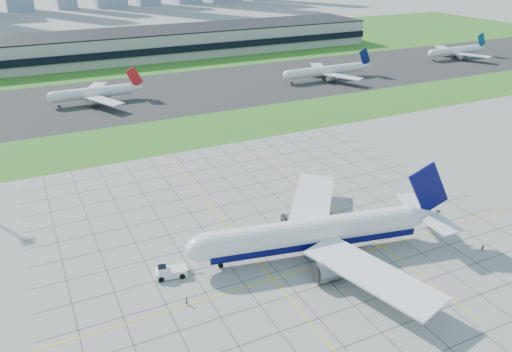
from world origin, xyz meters
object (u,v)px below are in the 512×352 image
Objects in this scene: pushback_tug at (169,272)px; distant_jet_2 at (326,71)px; crew_near at (187,301)px; distant_jet_1 at (95,93)px; crew_far at (483,248)px; distant_jet_3 at (456,51)px; airliner at (315,233)px.

pushback_tug is 174.53m from distant_jet_2.
crew_near is at bearing -77.05° from pushback_tug.
distant_jet_1 is 0.86× the size of distant_jet_2.
crew_near is (0.33, -10.07, -0.30)m from pushback_tug.
crew_near is 66.19m from crew_far.
distant_jet_2 reaches higher than pushback_tug.
distant_jet_2 is 1.16× the size of distant_jet_3.
crew_far is 0.03× the size of distant_jet_2.
airliner is 1.41× the size of distant_jet_3.
distant_jet_2 is at bearing -174.32° from distant_jet_3.
crew_far is at bearing -110.44° from distant_jet_2.
pushback_tug is 0.22× the size of distant_jet_3.
distant_jet_3 is (153.92, 157.44, 3.69)m from crew_far.
airliner is 37.78× the size of crew_far.
airliner reaches higher than distant_jet_1.
crew_near is at bearing -131.42° from distant_jet_2.
distant_jet_1 is at bearing 97.60° from pushback_tug.
distant_jet_2 is at bearing 94.94° from crew_far.
pushback_tug is 135.13m from distant_jet_1.
distant_jet_1 is at bearing 135.52° from crew_far.
pushback_tug reaches higher than crew_far.
crew_far is at bearing -69.86° from distant_jet_1.
distant_jet_2 is (112.30, -8.66, 0.00)m from distant_jet_1.
distant_jet_1 is (7.91, 144.90, 3.63)m from crew_near.
pushback_tug is 5.95× the size of crew_far.
pushback_tug is at bearing -172.73° from crew_far.
crew_near is 0.03× the size of distant_jet_2.
distant_jet_1 is (-22.97, 140.55, -0.72)m from airliner.
airliner is 1.22× the size of distant_jet_2.
distant_jet_3 is (219.13, 146.08, 3.63)m from crew_near.
airliner is 38.02m from crew_far.
distant_jet_2 reaches higher than crew_near.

